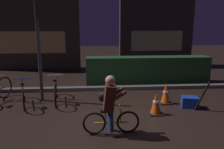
{
  "coord_description": "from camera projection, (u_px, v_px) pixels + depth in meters",
  "views": [
    {
      "loc": [
        -0.26,
        -5.37,
        2.2
      ],
      "look_at": [
        0.2,
        0.6,
        0.9
      ],
      "focal_mm": 35.73,
      "sensor_mm": 36.0,
      "label": 1
    }
  ],
  "objects": [
    {
      "name": "blue_crate",
      "position": [
        190.0,
        102.0,
        6.15
      ],
      "size": [
        0.5,
        0.41,
        0.3
      ],
      "primitive_type": "cube",
      "rotation": [
        0.0,
        0.0,
        -0.24
      ],
      "color": "#193DB7",
      "rests_on": "ground"
    },
    {
      "name": "parked_bike_center_left",
      "position": [
        56.0,
        90.0,
        6.58
      ],
      "size": [
        0.46,
        1.65,
        0.77
      ],
      "rotation": [
        0.0,
        0.0,
        1.73
      ],
      "color": "black",
      "rests_on": "ground"
    },
    {
      "name": "ground_plane",
      "position": [
        106.0,
        114.0,
        5.72
      ],
      "size": [
        40.0,
        40.0,
        0.0
      ],
      "primitive_type": "plane",
      "color": "black"
    },
    {
      "name": "closed_umbrella",
      "position": [
        202.0,
        96.0,
        5.87
      ],
      "size": [
        0.36,
        0.14,
        0.81
      ],
      "primitive_type": "cylinder",
      "rotation": [
        0.0,
        0.38,
        6.01
      ],
      "color": "black",
      "rests_on": "ground"
    },
    {
      "name": "street_post",
      "position": [
        39.0,
        53.0,
        6.44
      ],
      "size": [
        0.1,
        0.1,
        2.88
      ],
      "primitive_type": "cylinder",
      "color": "#2D2D33",
      "rests_on": "ground"
    },
    {
      "name": "traffic_cone_near",
      "position": [
        156.0,
        104.0,
        5.65
      ],
      "size": [
        0.36,
        0.36,
        0.57
      ],
      "color": "black",
      "rests_on": "ground"
    },
    {
      "name": "storefront_right",
      "position": [
        156.0,
        19.0,
        12.42
      ],
      "size": [
        4.11,
        0.54,
        5.18
      ],
      "color": "#383330",
      "rests_on": "ground"
    },
    {
      "name": "traffic_cone_far",
      "position": [
        166.0,
        94.0,
        6.45
      ],
      "size": [
        0.36,
        0.36,
        0.59
      ],
      "color": "black",
      "rests_on": "ground"
    },
    {
      "name": "hedge_row",
      "position": [
        148.0,
        70.0,
        8.76
      ],
      "size": [
        4.8,
        0.7,
        1.04
      ],
      "primitive_type": "cube",
      "color": "#214723",
      "rests_on": "ground"
    },
    {
      "name": "cyclist",
      "position": [
        110.0,
        105.0,
        4.56
      ],
      "size": [
        1.19,
        0.51,
        1.25
      ],
      "rotation": [
        0.0,
        0.0,
        0.02
      ],
      "color": "black",
      "rests_on": "ground"
    },
    {
      "name": "sidewalk_curb",
      "position": [
        103.0,
        88.0,
        7.85
      ],
      "size": [
        12.0,
        0.24,
        0.12
      ],
      "primitive_type": "cube",
      "color": "#56544F",
      "rests_on": "ground"
    },
    {
      "name": "parked_bike_left_mid",
      "position": [
        23.0,
        94.0,
        6.3
      ],
      "size": [
        0.57,
        1.51,
        0.72
      ],
      "rotation": [
        0.0,
        0.0,
        1.89
      ],
      "color": "black",
      "rests_on": "ground"
    },
    {
      "name": "storefront_left",
      "position": [
        32.0,
        23.0,
        11.29
      ],
      "size": [
        4.71,
        0.54,
        4.72
      ],
      "color": "#42382D",
      "rests_on": "ground"
    }
  ]
}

